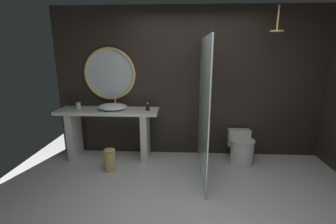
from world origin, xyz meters
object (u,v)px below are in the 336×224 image
Objects in this scene: soap_dispenser at (148,107)px; round_wall_mirror at (110,74)px; toilet at (241,148)px; waste_bin at (110,159)px; vessel_sink at (113,107)px; rain_shower_head at (277,28)px; tumbler_cup at (78,106)px.

soap_dispenser is 0.91m from round_wall_mirror.
toilet reaches higher than waste_bin.
rain_shower_head reaches higher than vessel_sink.
vessel_sink is at bearing 176.75° from rain_shower_head.
waste_bin is at bearing -141.01° from soap_dispenser.
soap_dispenser reaches higher than waste_bin.
rain_shower_head is (2.64, -0.39, 0.71)m from round_wall_mirror.
toilet is (2.21, -0.03, -0.69)m from vessel_sink.
soap_dispenser is 2.31m from rain_shower_head.
vessel_sink is 0.53× the size of round_wall_mirror.
rain_shower_head is at bearing -8.50° from round_wall_mirror.
tumbler_cup is 0.79× the size of soap_dispenser.
soap_dispenser is 1.75m from toilet.
rain_shower_head is at bearing -3.25° from vessel_sink.
tumbler_cup is at bearing 176.34° from rain_shower_head.
round_wall_mirror is (-0.69, 0.26, 0.52)m from soap_dispenser.
round_wall_mirror is 2.76m from rain_shower_head.
tumbler_cup is (-0.62, 0.06, -0.00)m from vessel_sink.
round_wall_mirror reaches higher than vessel_sink.
rain_shower_head is (1.94, -0.13, 1.23)m from soap_dispenser.
tumbler_cup reaches higher than toilet.
tumbler_cup is 1.13m from waste_bin.
soap_dispenser is at bearing 176.12° from rain_shower_head.
vessel_sink is 2.31m from toilet.
round_wall_mirror is at bearing 19.77° from tumbler_cup.
soap_dispenser is at bearing 179.56° from toilet.
round_wall_mirror is at bearing 100.54° from waste_bin.
rain_shower_head reaches higher than round_wall_mirror.
soap_dispenser is 0.24× the size of toilet.
tumbler_cup is 3.41m from rain_shower_head.
vessel_sink is at bearing 95.46° from waste_bin.
vessel_sink is 0.60m from soap_dispenser.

